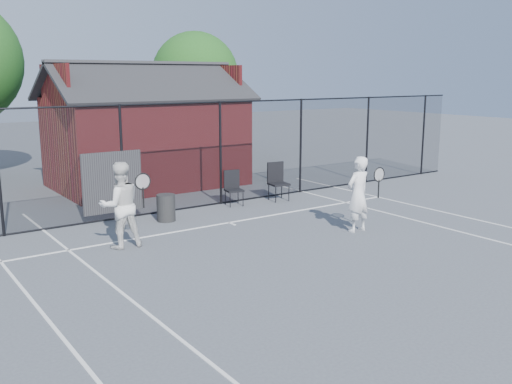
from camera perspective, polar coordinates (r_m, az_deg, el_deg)
ground at (r=12.33m, az=4.79°, el=-5.98°), size 80.00×80.00×0.00m
court_lines at (r=11.40m, az=9.08°, el=-7.54°), size 11.02×18.00×0.01m
fence at (r=15.94m, az=-7.57°, el=3.30°), size 22.04×3.00×3.00m
clubhouse at (r=19.84m, az=-10.90°, el=5.28°), size 6.50×4.36×4.19m
tree_right at (r=26.89m, az=-6.10°, el=11.50°), size 3.97×3.97×5.70m
player_front at (r=13.87m, az=10.17°, el=-0.21°), size 0.83×0.63×1.84m
player_back at (r=12.72m, az=-13.41°, el=-1.28°), size 1.05×0.79×1.90m
chair_left at (r=16.50m, az=-2.21°, el=0.33°), size 0.57×0.58×0.99m
chair_right at (r=17.15m, az=2.30°, el=0.98°), size 0.62×0.64×1.12m
waste_bin at (r=14.94m, az=-8.99°, el=-1.57°), size 0.48×0.48×0.70m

